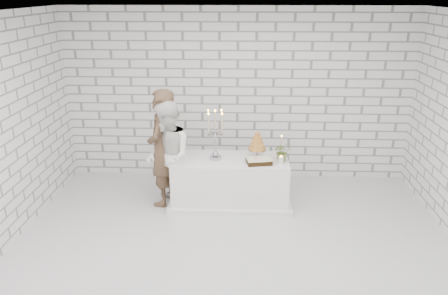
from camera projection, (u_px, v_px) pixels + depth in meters
ground at (234, 250)px, 5.78m from camera, size 6.00×5.00×0.01m
ceiling at (236, 13)px, 4.75m from camera, size 6.00×5.00×0.01m
wall_back at (237, 96)px, 7.61m from camera, size 6.00×0.01×3.00m
wall_front at (227, 268)px, 2.92m from camera, size 6.00×0.01×3.00m
cake_table at (230, 181)px, 6.95m from camera, size 1.80×0.80×0.75m
groom at (162, 148)px, 6.77m from camera, size 0.52×0.72×1.86m
bride at (168, 157)px, 6.63m from camera, size 0.90×1.00×1.71m
candelabra at (215, 135)px, 6.68m from camera, size 0.35×0.35×0.80m
croquembouche at (257, 144)px, 6.79m from camera, size 0.29×0.29×0.45m
chocolate_cake at (259, 161)px, 6.64m from camera, size 0.41×0.33×0.08m
pillar_candle at (281, 161)px, 6.60m from camera, size 0.10×0.10×0.12m
extra_taper at (281, 146)px, 6.91m from camera, size 0.07×0.07×0.32m
flowers at (283, 152)px, 6.71m from camera, size 0.32×0.29×0.30m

